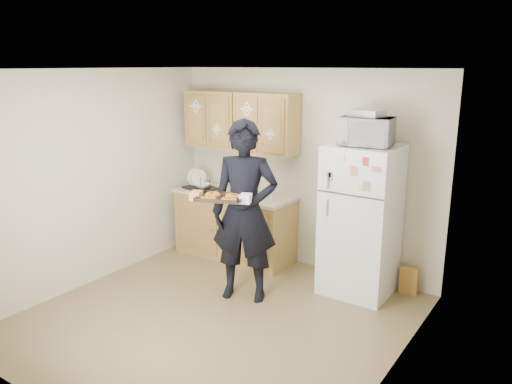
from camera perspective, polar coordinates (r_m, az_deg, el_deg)
floor at (r=5.33m, az=-4.61°, el=-14.15°), size 3.60×3.60×0.00m
ceiling at (r=4.68m, az=-5.25°, el=13.82°), size 3.60×3.60×0.00m
wall_back at (r=6.32m, az=5.40°, el=2.53°), size 3.60×0.04×2.50m
wall_front at (r=3.71m, az=-22.76°, el=-7.18°), size 3.60×0.04×2.50m
wall_left at (r=6.12m, az=-18.14°, el=1.49°), size 0.04×3.60×2.50m
wall_right at (r=4.02m, az=15.55°, el=-4.91°), size 0.04×3.60×2.50m
refrigerator at (r=5.70m, az=11.89°, el=-3.19°), size 0.75×0.70×1.70m
base_cabinet at (r=6.71m, az=-2.48°, el=-3.95°), size 1.60×0.60×0.86m
countertop at (r=6.59m, az=-2.52°, el=-0.23°), size 1.64×0.64×0.04m
upper_cab_left at (r=6.76m, az=-4.67°, el=8.27°), size 0.80×0.33×0.75m
upper_cab_right at (r=6.28m, az=1.23°, el=7.85°), size 0.80×0.33×0.75m
cereal_box at (r=6.00m, az=17.05°, el=-9.67°), size 0.20×0.07×0.32m
person at (r=5.39m, az=-1.29°, el=-2.26°), size 0.85×0.71×1.99m
baking_tray at (r=5.19m, az=-4.07°, el=-0.68°), size 0.57×0.50×0.04m
pizza_front_left at (r=5.14m, az=-5.51°, el=-0.65°), size 0.16×0.16×0.02m
pizza_front_right at (r=5.08m, az=-3.13°, el=-0.79°), size 0.16×0.16×0.02m
pizza_back_left at (r=5.29m, az=-4.98°, el=-0.21°), size 0.16×0.16×0.02m
pizza_back_right at (r=5.22m, az=-2.66°, el=-0.35°), size 0.16×0.16×0.02m
microwave at (r=5.43m, az=12.46°, el=6.77°), size 0.60×0.44×0.30m
foil_pan at (r=5.45m, az=12.51°, el=8.79°), size 0.39×0.30×0.07m
dish_rack at (r=6.81m, az=-6.34°, el=1.11°), size 0.50×0.41×0.17m
bowl at (r=6.79m, az=-6.09°, el=0.74°), size 0.22×0.22×0.05m
soap_bottle at (r=6.15m, az=1.75°, el=-0.16°), size 0.09×0.10×0.19m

